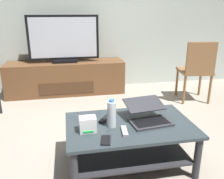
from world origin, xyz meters
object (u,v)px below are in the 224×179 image
Objects in this scene: water_bottle_near at (112,114)px; soundbar_remote at (124,131)px; media_cabinet at (66,78)px; television at (64,40)px; coffee_table at (129,136)px; tv_remote at (105,119)px; laptop at (148,115)px; router_box at (88,124)px; cell_phone at (106,140)px; dining_chair at (197,68)px.

water_bottle_near is 1.51× the size of soundbar_remote.
media_cabinet is 0.62m from television.
tv_remote reaches higher than coffee_table.
laptop reaches higher than soundbar_remote.
soundbar_remote is at bearing -14.35° from router_box.
media_cabinet is 4.74× the size of laptop.
television is 2.15m from water_bottle_near.
coffee_table is at bearing 55.49° from cell_phone.
coffee_table is at bearing 5.18° from tv_remote.
router_box is at bearing -85.69° from television.
television is at bearing 94.31° from router_box.
television is 7.87× the size of cell_phone.
dining_chair is at bearing 55.91° from cell_phone.
laptop is at bearing 22.05° from tv_remote.
water_bottle_near reaches higher than media_cabinet.
dining_chair is at bearing 72.21° from tv_remote.
media_cabinet is at bearing 104.16° from coffee_table.
dining_chair is at bearing 51.68° from soundbar_remote.
cell_phone is at bearing -83.20° from media_cabinet.
router_box is at bearing -98.89° from tv_remote.
media_cabinet is at bearing 108.69° from cell_phone.
soundbar_remote is (0.45, -2.21, -0.47)m from television.
water_bottle_near is at bearing -173.81° from coffee_table.
soundbar_remote is (0.12, -0.25, 0.00)m from tv_remote.
router_box reaches higher than coffee_table.
media_cabinet is 1.72× the size of television.
cell_phone is 0.88× the size of soundbar_remote.
water_bottle_near is (0.20, 0.05, 0.05)m from router_box.
router_box is at bearing -167.37° from water_bottle_near.
water_bottle_near is (0.37, -2.09, -0.37)m from television.
coffee_table is at bearing 6.19° from water_bottle_near.
soundbar_remote is at bearing -146.44° from laptop.
tv_remote is (-0.37, 0.08, -0.05)m from laptop.
laptop is at bearing -71.28° from media_cabinet.
laptop is 0.34m from water_bottle_near.
media_cabinet is 2.06m from dining_chair.
coffee_table is 0.21m from soundbar_remote.
router_box is 0.30m from soundbar_remote.
cell_phone is 0.35m from tv_remote.
coffee_table is 0.27m from tv_remote.
cell_phone is (0.28, -2.31, -0.48)m from television.
coffee_table is 1.93m from dining_chair.
router_box is (0.16, -2.14, -0.42)m from television.
television reaches higher than coffee_table.
dining_chair reaches higher than coffee_table.
coffee_table is 8.10× the size of router_box.
coffee_table is at bearing 9.81° from router_box.
television is at bearing 158.70° from dining_chair.
laptop is at bearing 39.98° from soundbar_remote.
tv_remote is at bearing 167.58° from laptop.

